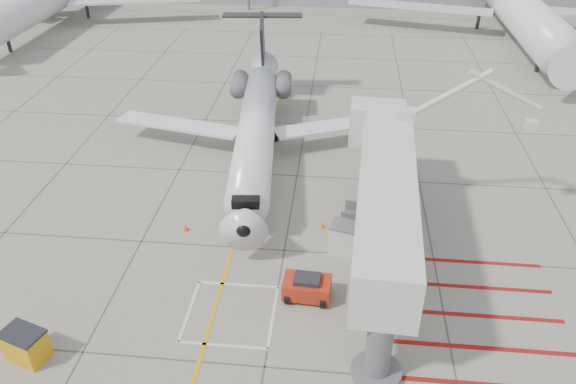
# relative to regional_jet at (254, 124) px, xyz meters

# --- Properties ---
(ground_plane) EXTENTS (260.00, 260.00, 0.00)m
(ground_plane) POSITION_rel_regional_jet_xyz_m (2.83, -12.25, -3.53)
(ground_plane) COLOR gray
(ground_plane) RESTS_ON ground
(regional_jet) EXTENTS (23.75, 28.78, 7.05)m
(regional_jet) POSITION_rel_regional_jet_xyz_m (0.00, 0.00, 0.00)
(regional_jet) COLOR white
(regional_jet) RESTS_ON ground_plane
(jet_bridge) EXTENTS (9.65, 18.82, 7.36)m
(jet_bridge) POSITION_rel_regional_jet_xyz_m (7.84, -9.85, 0.15)
(jet_bridge) COLOR silver
(jet_bridge) RESTS_ON ground_plane
(pushback_tug) EXTENTS (2.37, 1.57, 1.34)m
(pushback_tug) POSITION_rel_regional_jet_xyz_m (4.30, -11.78, -2.86)
(pushback_tug) COLOR #B02711
(pushback_tug) RESTS_ON ground_plane
(spill_bin) EXTENTS (1.98, 1.62, 1.48)m
(spill_bin) POSITION_rel_regional_jet_xyz_m (-7.36, -16.71, -2.79)
(spill_bin) COLOR orange
(spill_bin) RESTS_ON ground_plane
(baggage_cart) EXTENTS (2.38, 1.74, 1.37)m
(baggage_cart) POSITION_rel_regional_jet_xyz_m (6.98, -5.72, -2.84)
(baggage_cart) COLOR #57585C
(baggage_cart) RESTS_ON ground_plane
(ground_power_unit) EXTENTS (2.37, 1.75, 1.68)m
(ground_power_unit) POSITION_rel_regional_jet_xyz_m (6.35, -7.99, -2.69)
(ground_power_unit) COLOR silver
(ground_power_unit) RESTS_ON ground_plane
(cone_nose) EXTENTS (0.31, 0.31, 0.43)m
(cone_nose) POSITION_rel_regional_jet_xyz_m (-2.97, -6.97, -3.31)
(cone_nose) COLOR #FA480D
(cone_nose) RESTS_ON ground_plane
(cone_side) EXTENTS (0.31, 0.31, 0.43)m
(cone_side) POSITION_rel_regional_jet_xyz_m (4.76, -5.94, -3.31)
(cone_side) COLOR orange
(cone_side) RESTS_ON ground_plane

